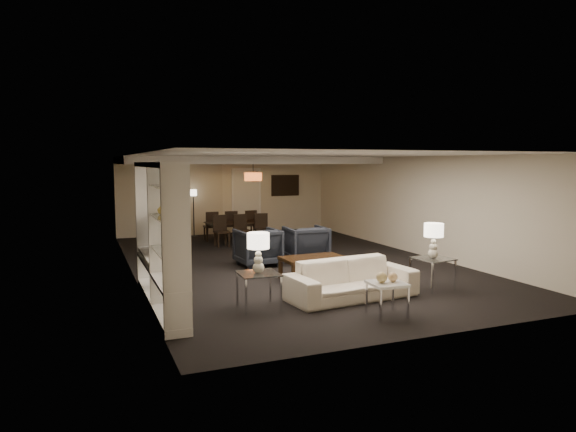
# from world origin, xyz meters

# --- Properties ---
(floor) EXTENTS (11.00, 11.00, 0.00)m
(floor) POSITION_xyz_m (0.00, 0.00, 0.00)
(floor) COLOR black
(floor) RESTS_ON ground
(ceiling) EXTENTS (7.00, 11.00, 0.02)m
(ceiling) POSITION_xyz_m (0.00, 0.00, 2.50)
(ceiling) COLOR silver
(ceiling) RESTS_ON ground
(wall_back) EXTENTS (7.00, 0.02, 2.50)m
(wall_back) POSITION_xyz_m (0.00, 5.50, 1.25)
(wall_back) COLOR beige
(wall_back) RESTS_ON ground
(wall_front) EXTENTS (7.00, 0.02, 2.50)m
(wall_front) POSITION_xyz_m (0.00, -5.50, 1.25)
(wall_front) COLOR beige
(wall_front) RESTS_ON ground
(wall_left) EXTENTS (0.02, 11.00, 2.50)m
(wall_left) POSITION_xyz_m (-3.50, 0.00, 1.25)
(wall_left) COLOR beige
(wall_left) RESTS_ON ground
(wall_right) EXTENTS (0.02, 11.00, 2.50)m
(wall_right) POSITION_xyz_m (3.50, 0.00, 1.25)
(wall_right) COLOR beige
(wall_right) RESTS_ON ground
(ceiling_soffit) EXTENTS (7.00, 4.00, 0.20)m
(ceiling_soffit) POSITION_xyz_m (0.00, 3.50, 2.40)
(ceiling_soffit) COLOR silver
(ceiling_soffit) RESTS_ON ceiling
(curtains) EXTENTS (1.50, 0.12, 2.40)m
(curtains) POSITION_xyz_m (-0.90, 5.42, 1.20)
(curtains) COLOR beige
(curtains) RESTS_ON wall_back
(door) EXTENTS (0.90, 0.05, 2.10)m
(door) POSITION_xyz_m (0.70, 5.47, 1.05)
(door) COLOR silver
(door) RESTS_ON wall_back
(painting) EXTENTS (0.95, 0.04, 0.65)m
(painting) POSITION_xyz_m (2.10, 5.46, 1.55)
(painting) COLOR #142D38
(painting) RESTS_ON wall_back
(media_unit) EXTENTS (0.38, 3.40, 2.35)m
(media_unit) POSITION_xyz_m (-3.31, -2.60, 1.18)
(media_unit) COLOR white
(media_unit) RESTS_ON wall_left
(pendant_light) EXTENTS (0.52, 0.52, 0.24)m
(pendant_light) POSITION_xyz_m (0.30, 3.50, 1.92)
(pendant_light) COLOR #D8591E
(pendant_light) RESTS_ON ceiling_soffit
(sofa) EXTENTS (2.36, 1.12, 0.67)m
(sofa) POSITION_xyz_m (-0.17, -3.36, 0.33)
(sofa) COLOR beige
(sofa) RESTS_ON floor
(coffee_table) EXTENTS (1.28, 0.78, 0.45)m
(coffee_table) POSITION_xyz_m (-0.17, -1.76, 0.22)
(coffee_table) COLOR black
(coffee_table) RESTS_ON floor
(armchair_left) EXTENTS (0.96, 0.99, 0.85)m
(armchair_left) POSITION_xyz_m (-0.77, -0.06, 0.42)
(armchair_left) COLOR black
(armchair_left) RESTS_ON floor
(armchair_right) EXTENTS (0.95, 0.98, 0.85)m
(armchair_right) POSITION_xyz_m (0.43, -0.06, 0.42)
(armchair_right) COLOR black
(armchair_right) RESTS_ON floor
(side_table_left) EXTENTS (0.65, 0.65, 0.59)m
(side_table_left) POSITION_xyz_m (-1.87, -3.36, 0.29)
(side_table_left) COLOR silver
(side_table_left) RESTS_ON floor
(side_table_right) EXTENTS (0.70, 0.70, 0.59)m
(side_table_right) POSITION_xyz_m (1.53, -3.36, 0.29)
(side_table_right) COLOR silver
(side_table_right) RESTS_ON floor
(table_lamp_left) EXTENTS (0.36, 0.36, 0.65)m
(table_lamp_left) POSITION_xyz_m (-1.87, -3.36, 0.91)
(table_lamp_left) COLOR beige
(table_lamp_left) RESTS_ON side_table_left
(table_lamp_right) EXTENTS (0.36, 0.36, 0.65)m
(table_lamp_right) POSITION_xyz_m (1.53, -3.36, 0.91)
(table_lamp_right) COLOR beige
(table_lamp_right) RESTS_ON side_table_right
(marble_table) EXTENTS (0.56, 0.56, 0.52)m
(marble_table) POSITION_xyz_m (-0.17, -4.46, 0.26)
(marble_table) COLOR white
(marble_table) RESTS_ON floor
(gold_gourd_a) EXTENTS (0.17, 0.17, 0.17)m
(gold_gourd_a) POSITION_xyz_m (-0.27, -4.46, 0.61)
(gold_gourd_a) COLOR tan
(gold_gourd_a) RESTS_ON marble_table
(gold_gourd_b) EXTENTS (0.15, 0.15, 0.15)m
(gold_gourd_b) POSITION_xyz_m (-0.07, -4.46, 0.60)
(gold_gourd_b) COLOR #DBAF74
(gold_gourd_b) RESTS_ON marble_table
(television) EXTENTS (1.16, 0.15, 0.67)m
(television) POSITION_xyz_m (-3.28, -1.66, 1.08)
(television) COLOR black
(television) RESTS_ON media_unit
(vase_blue) EXTENTS (0.18, 0.18, 0.18)m
(vase_blue) POSITION_xyz_m (-3.31, -3.78, 1.15)
(vase_blue) COLOR #2759AC
(vase_blue) RESTS_ON media_unit
(vase_amber) EXTENTS (0.17, 0.17, 0.17)m
(vase_amber) POSITION_xyz_m (-3.31, -3.13, 1.65)
(vase_amber) COLOR gold
(vase_amber) RESTS_ON media_unit
(floor_speaker) EXTENTS (0.16, 0.16, 1.26)m
(floor_speaker) POSITION_xyz_m (-3.20, -1.79, 0.63)
(floor_speaker) COLOR black
(floor_speaker) RESTS_ON floor
(dining_table) EXTENTS (1.74, 1.06, 0.59)m
(dining_table) POSITION_xyz_m (-0.26, 3.46, 0.29)
(dining_table) COLOR black
(dining_table) RESTS_ON floor
(chair_nl) EXTENTS (0.43, 0.43, 0.87)m
(chair_nl) POSITION_xyz_m (-0.86, 2.81, 0.44)
(chair_nl) COLOR black
(chair_nl) RESTS_ON floor
(chair_nm) EXTENTS (0.43, 0.43, 0.87)m
(chair_nm) POSITION_xyz_m (-0.26, 2.81, 0.44)
(chair_nm) COLOR black
(chair_nm) RESTS_ON floor
(chair_nr) EXTENTS (0.44, 0.44, 0.87)m
(chair_nr) POSITION_xyz_m (0.34, 2.81, 0.44)
(chair_nr) COLOR black
(chair_nr) RESTS_ON floor
(chair_fl) EXTENTS (0.42, 0.42, 0.87)m
(chair_fl) POSITION_xyz_m (-0.86, 4.11, 0.44)
(chair_fl) COLOR black
(chair_fl) RESTS_ON floor
(chair_fm) EXTENTS (0.42, 0.42, 0.87)m
(chair_fm) POSITION_xyz_m (-0.26, 4.11, 0.44)
(chair_fm) COLOR black
(chair_fm) RESTS_ON floor
(chair_fr) EXTENTS (0.45, 0.45, 0.87)m
(chair_fr) POSITION_xyz_m (0.34, 4.11, 0.44)
(chair_fr) COLOR black
(chair_fr) RESTS_ON floor
(floor_lamp) EXTENTS (0.22, 0.22, 1.49)m
(floor_lamp) POSITION_xyz_m (-1.18, 5.04, 0.75)
(floor_lamp) COLOR black
(floor_lamp) RESTS_ON floor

